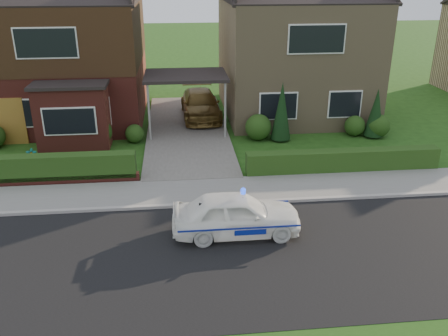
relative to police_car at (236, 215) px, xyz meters
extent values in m
plane|color=#1D4412|center=(-1.14, -1.20, -0.64)|extent=(120.00, 120.00, 0.00)
cube|color=black|center=(-1.14, -1.20, -0.64)|extent=(60.00, 6.00, 0.02)
cube|color=#9E9993|center=(-1.14, 1.85, -0.58)|extent=(60.00, 0.16, 0.12)
cube|color=slate|center=(-1.14, 2.90, -0.59)|extent=(60.00, 2.00, 0.10)
cube|color=#666059|center=(-1.14, 9.80, -0.58)|extent=(3.80, 12.00, 0.12)
cube|color=maroon|center=(-6.94, 12.80, 2.26)|extent=(7.20, 8.00, 5.80)
cube|color=white|center=(-8.52, 8.78, 0.76)|extent=(1.80, 0.08, 1.30)
cube|color=white|center=(-5.36, 8.78, 0.76)|extent=(1.60, 0.08, 1.30)
cube|color=white|center=(-6.94, 8.78, 3.76)|extent=(2.60, 0.08, 1.30)
cube|color=black|center=(-6.94, 12.80, 3.71)|extent=(7.26, 8.06, 2.90)
cube|color=maroon|center=(-6.08, 8.10, 0.71)|extent=(3.00, 1.40, 2.70)
cube|color=black|center=(-6.08, 8.10, 2.13)|extent=(3.20, 1.60, 0.14)
cube|color=#9A825E|center=(4.66, 12.80, 2.26)|extent=(7.20, 8.00, 5.80)
cube|color=white|center=(3.08, 8.78, 0.76)|extent=(1.80, 0.08, 1.30)
cube|color=white|center=(6.24, 8.78, 0.76)|extent=(1.60, 0.08, 1.30)
cube|color=white|center=(4.66, 8.78, 3.76)|extent=(2.60, 0.08, 1.30)
cube|color=black|center=(-1.14, 9.80, 2.06)|extent=(3.80, 3.00, 0.14)
cylinder|color=gray|center=(-2.84, 8.40, 0.71)|extent=(0.10, 0.10, 2.70)
cylinder|color=gray|center=(0.56, 8.40, 0.71)|extent=(0.10, 0.10, 2.70)
cube|color=olive|center=(-9.39, 8.76, 0.41)|extent=(2.20, 0.10, 2.10)
cube|color=maroon|center=(-6.94, 4.10, -0.46)|extent=(7.70, 0.25, 0.36)
cube|color=#1B3D13|center=(-6.94, 4.25, -0.64)|extent=(7.50, 0.55, 0.90)
cube|color=#1B3D13|center=(4.66, 4.15, -0.64)|extent=(7.50, 0.55, 0.80)
sphere|color=#1B3D13|center=(-5.14, 8.10, 0.02)|extent=(1.32, 1.32, 1.32)
sphere|color=#1B3D13|center=(-3.54, 8.40, -0.22)|extent=(0.84, 0.84, 0.84)
sphere|color=#1B3D13|center=(2.06, 8.20, -0.04)|extent=(1.20, 1.20, 1.20)
sphere|color=#1B3D13|center=(6.66, 8.30, -0.16)|extent=(0.96, 0.96, 0.96)
sphere|color=#1B3D13|center=(7.66, 8.00, -0.10)|extent=(1.08, 1.08, 1.08)
cone|color=black|center=(3.06, 8.00, 0.66)|extent=(0.90, 0.90, 2.60)
cone|color=black|center=(7.46, 8.00, 0.46)|extent=(0.90, 0.90, 2.20)
imported|color=white|center=(0.00, 0.00, 0.00)|extent=(1.51, 3.76, 1.28)
sphere|color=#193FF2|center=(0.19, 0.00, 0.72)|extent=(0.17, 0.17, 0.17)
cube|color=navy|center=(0.00, -0.76, -0.05)|extent=(3.46, 0.02, 0.05)
cube|color=navy|center=(0.00, 0.76, -0.05)|extent=(3.46, 0.02, 0.05)
ellipsoid|color=black|center=(-1.05, -0.10, 0.26)|extent=(0.22, 0.17, 0.21)
sphere|color=white|center=(-1.04, -0.16, 0.25)|extent=(0.11, 0.11, 0.11)
sphere|color=black|center=(-1.03, -0.12, 0.40)|extent=(0.13, 0.13, 0.13)
cone|color=black|center=(-1.08, -0.11, 0.47)|extent=(0.04, 0.04, 0.05)
cone|color=black|center=(-0.99, -0.11, 0.47)|extent=(0.04, 0.04, 0.05)
imported|color=brown|center=(-0.37, 11.66, 0.15)|extent=(2.03, 4.68, 1.34)
imported|color=gray|center=(-7.34, 5.80, -0.25)|extent=(0.43, 0.31, 0.78)
imported|color=gray|center=(-8.08, 5.23, -0.30)|extent=(0.46, 0.42, 0.69)
imported|color=gray|center=(-7.70, 4.99, -0.28)|extent=(0.46, 0.46, 0.73)
camera|label=1|loc=(-1.62, -12.12, 6.66)|focal=38.00mm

